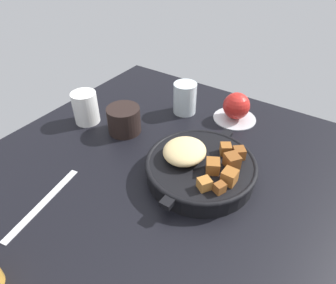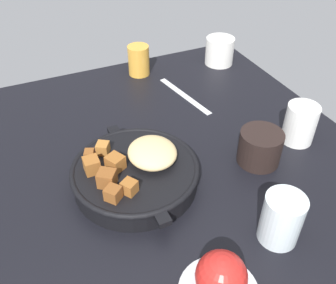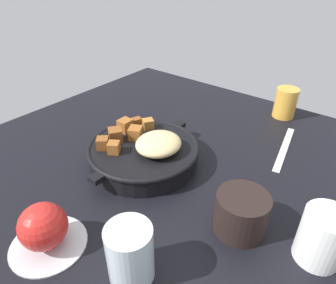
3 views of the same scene
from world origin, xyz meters
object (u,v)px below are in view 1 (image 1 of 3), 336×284
red_apple (236,106)px  butter_knife (43,203)px  cast_iron_skillet (200,166)px  coffee_mug_dark (124,120)px  white_creamer_pitcher (86,108)px  water_glass_tall (185,98)px

red_apple → butter_knife: bearing=159.0°
cast_iron_skillet → coffee_mug_dark: size_ratio=3.27×
red_apple → cast_iron_skillet: bearing=-173.5°
coffee_mug_dark → white_creamer_pitcher: white_creamer_pitcher is taller
coffee_mug_dark → white_creamer_pitcher: (-2.30, 12.36, 0.94)cm
red_apple → butter_knife: 57.26cm
white_creamer_pitcher → red_apple: bearing=-54.6°
coffee_mug_dark → red_apple: bearing=-45.3°
red_apple → white_creamer_pitcher: size_ratio=0.84×
cast_iron_skillet → white_creamer_pitcher: (2.12, 38.79, 1.55)cm
white_creamer_pitcher → water_glass_tall: (20.44, -21.02, 0.11)cm
butter_knife → coffee_mug_dark: (30.30, 2.82, 3.53)cm
coffee_mug_dark → water_glass_tall: bearing=-25.5°
white_creamer_pitcher → butter_knife: bearing=-151.5°
cast_iron_skillet → coffee_mug_dark: (4.43, 26.42, 0.61)cm
butter_knife → white_creamer_pitcher: bearing=18.2°
cast_iron_skillet → red_apple: 27.65cm
butter_knife → water_glass_tall: size_ratio=2.28×
cast_iron_skillet → coffee_mug_dark: 26.80cm
butter_knife → white_creamer_pitcher: white_creamer_pitcher is taller
cast_iron_skillet → water_glass_tall: (22.56, 17.77, 1.66)cm
red_apple → coffee_mug_dark: (-23.01, 23.28, -0.80)cm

